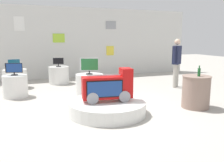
{
  "coord_description": "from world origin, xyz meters",
  "views": [
    {
      "loc": [
        -1.98,
        -5.13,
        1.7
      ],
      "look_at": [
        -0.07,
        -0.04,
        0.69
      ],
      "focal_mm": 37.85,
      "sensor_mm": 36.0,
      "label": 1
    }
  ],
  "objects_px": {
    "tv_on_left_rear": "(89,65)",
    "tv_on_right_rear": "(14,69)",
    "display_pedestal_far_right": "(15,79)",
    "side_table_round": "(196,91)",
    "tv_on_far_right": "(14,64)",
    "bottle_on_side_table": "(199,72)",
    "shopper_browsing_near_truck": "(177,59)",
    "display_pedestal_right_rear": "(15,86)",
    "display_pedestal_center_rear": "(59,75)",
    "main_display_pedestal": "(107,107)",
    "novelty_firetruck_tv": "(108,88)",
    "tv_on_center_rear": "(58,62)",
    "display_pedestal_left_rear": "(90,85)"
  },
  "relations": [
    {
      "from": "bottle_on_side_table",
      "to": "display_pedestal_center_rear",
      "type": "bearing_deg",
      "value": 121.58
    },
    {
      "from": "tv_on_right_rear",
      "to": "tv_on_far_right",
      "type": "relative_size",
      "value": 1.15
    },
    {
      "from": "side_table_round",
      "to": "tv_on_far_right",
      "type": "bearing_deg",
      "value": 136.23
    },
    {
      "from": "display_pedestal_right_rear",
      "to": "tv_on_right_rear",
      "type": "height_order",
      "value": "tv_on_right_rear"
    },
    {
      "from": "display_pedestal_right_rear",
      "to": "tv_on_center_rear",
      "type": "bearing_deg",
      "value": 48.07
    },
    {
      "from": "display_pedestal_right_rear",
      "to": "side_table_round",
      "type": "xyz_separation_m",
      "value": [
        4.16,
        -2.67,
        0.08
      ]
    },
    {
      "from": "novelty_firetruck_tv",
      "to": "display_pedestal_left_rear",
      "type": "height_order",
      "value": "novelty_firetruck_tv"
    },
    {
      "from": "display_pedestal_left_rear",
      "to": "display_pedestal_far_right",
      "type": "height_order",
      "value": "same"
    },
    {
      "from": "display_pedestal_far_right",
      "to": "shopper_browsing_near_truck",
      "type": "distance_m",
      "value": 5.54
    },
    {
      "from": "tv_on_right_rear",
      "to": "bottle_on_side_table",
      "type": "bearing_deg",
      "value": -33.3
    },
    {
      "from": "display_pedestal_far_right",
      "to": "side_table_round",
      "type": "xyz_separation_m",
      "value": [
        4.2,
        -4.03,
        0.08
      ]
    },
    {
      "from": "main_display_pedestal",
      "to": "side_table_round",
      "type": "xyz_separation_m",
      "value": [
        2.19,
        -0.3,
        0.26
      ]
    },
    {
      "from": "tv_on_left_rear",
      "to": "display_pedestal_center_rear",
      "type": "distance_m",
      "value": 2.36
    },
    {
      "from": "tv_on_center_rear",
      "to": "shopper_browsing_near_truck",
      "type": "relative_size",
      "value": 0.23
    },
    {
      "from": "tv_on_right_rear",
      "to": "side_table_round",
      "type": "distance_m",
      "value": 4.96
    },
    {
      "from": "display_pedestal_center_rear",
      "to": "side_table_round",
      "type": "relative_size",
      "value": 0.94
    },
    {
      "from": "tv_on_right_rear",
      "to": "tv_on_far_right",
      "type": "xyz_separation_m",
      "value": [
        -0.03,
        1.35,
        -0.0
      ]
    },
    {
      "from": "main_display_pedestal",
      "to": "display_pedestal_left_rear",
      "type": "distance_m",
      "value": 1.82
    },
    {
      "from": "tv_on_left_rear",
      "to": "shopper_browsing_near_truck",
      "type": "xyz_separation_m",
      "value": [
        3.11,
        0.12,
        0.06
      ]
    },
    {
      "from": "tv_on_left_rear",
      "to": "tv_on_right_rear",
      "type": "distance_m",
      "value": 2.13
    },
    {
      "from": "bottle_on_side_table",
      "to": "shopper_browsing_near_truck",
      "type": "relative_size",
      "value": 0.16
    },
    {
      "from": "display_pedestal_right_rear",
      "to": "tv_on_far_right",
      "type": "distance_m",
      "value": 1.44
    },
    {
      "from": "display_pedestal_center_rear",
      "to": "display_pedestal_right_rear",
      "type": "xyz_separation_m",
      "value": [
        -1.47,
        -1.64,
        0.0
      ]
    },
    {
      "from": "tv_on_center_rear",
      "to": "tv_on_left_rear",
      "type": "bearing_deg",
      "value": -75.07
    },
    {
      "from": "tv_on_far_right",
      "to": "bottle_on_side_table",
      "type": "xyz_separation_m",
      "value": [
        4.2,
        -4.09,
        0.07
      ]
    },
    {
      "from": "display_pedestal_far_right",
      "to": "main_display_pedestal",
      "type": "bearing_deg",
      "value": -61.67
    },
    {
      "from": "tv_on_left_rear",
      "to": "side_table_round",
      "type": "distance_m",
      "value": 3.02
    },
    {
      "from": "display_pedestal_right_rear",
      "to": "shopper_browsing_near_truck",
      "type": "bearing_deg",
      "value": -4.91
    },
    {
      "from": "main_display_pedestal",
      "to": "tv_on_far_right",
      "type": "distance_m",
      "value": 4.28
    },
    {
      "from": "display_pedestal_far_right",
      "to": "side_table_round",
      "type": "bearing_deg",
      "value": -43.8
    },
    {
      "from": "novelty_firetruck_tv",
      "to": "bottle_on_side_table",
      "type": "bearing_deg",
      "value": -9.38
    },
    {
      "from": "novelty_firetruck_tv",
      "to": "shopper_browsing_near_truck",
      "type": "relative_size",
      "value": 0.69
    },
    {
      "from": "novelty_firetruck_tv",
      "to": "shopper_browsing_near_truck",
      "type": "height_order",
      "value": "shopper_browsing_near_truck"
    },
    {
      "from": "tv_on_right_rear",
      "to": "tv_on_far_right",
      "type": "bearing_deg",
      "value": 91.46
    },
    {
      "from": "side_table_round",
      "to": "bottle_on_side_table",
      "type": "relative_size",
      "value": 3.06
    },
    {
      "from": "main_display_pedestal",
      "to": "tv_on_far_right",
      "type": "xyz_separation_m",
      "value": [
        -2.01,
        3.72,
        0.68
      ]
    },
    {
      "from": "tv_on_center_rear",
      "to": "display_pedestal_right_rear",
      "type": "distance_m",
      "value": 2.26
    },
    {
      "from": "display_pedestal_left_rear",
      "to": "bottle_on_side_table",
      "type": "relative_size",
      "value": 3.15
    },
    {
      "from": "tv_on_left_rear",
      "to": "bottle_on_side_table",
      "type": "xyz_separation_m",
      "value": [
        2.11,
        -2.17,
        -0.01
      ]
    },
    {
      "from": "tv_on_center_rear",
      "to": "display_pedestal_center_rear",
      "type": "bearing_deg",
      "value": 100.56
    },
    {
      "from": "tv_on_left_rear",
      "to": "display_pedestal_far_right",
      "type": "relative_size",
      "value": 0.67
    },
    {
      "from": "bottle_on_side_table",
      "to": "display_pedestal_right_rear",
      "type": "bearing_deg",
      "value": 146.67
    },
    {
      "from": "side_table_round",
      "to": "novelty_firetruck_tv",
      "type": "bearing_deg",
      "value": 172.33
    },
    {
      "from": "tv_on_far_right",
      "to": "side_table_round",
      "type": "height_order",
      "value": "tv_on_far_right"
    },
    {
      "from": "tv_on_right_rear",
      "to": "bottle_on_side_table",
      "type": "distance_m",
      "value": 4.98
    },
    {
      "from": "bottle_on_side_table",
      "to": "main_display_pedestal",
      "type": "bearing_deg",
      "value": 170.47
    },
    {
      "from": "novelty_firetruck_tv",
      "to": "side_table_round",
      "type": "bearing_deg",
      "value": -7.67
    },
    {
      "from": "main_display_pedestal",
      "to": "display_pedestal_right_rear",
      "type": "distance_m",
      "value": 3.09
    },
    {
      "from": "bottle_on_side_table",
      "to": "novelty_firetruck_tv",
      "type": "bearing_deg",
      "value": 170.62
    },
    {
      "from": "main_display_pedestal",
      "to": "shopper_browsing_near_truck",
      "type": "bearing_deg",
      "value": 31.1
    }
  ]
}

